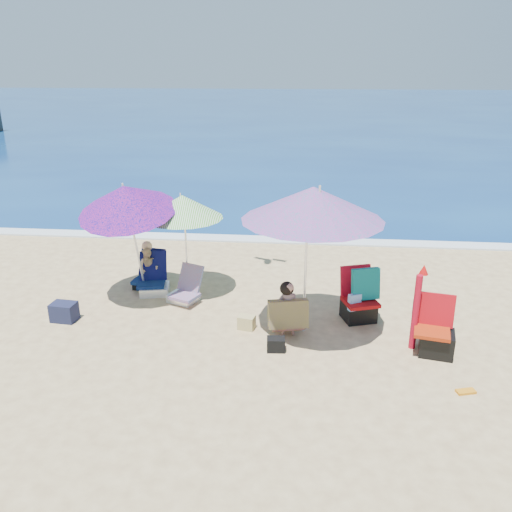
# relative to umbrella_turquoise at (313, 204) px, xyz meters

# --- Properties ---
(ground) EXTENTS (120.00, 120.00, 0.00)m
(ground) POSITION_rel_umbrella_turquoise_xyz_m (-0.59, -0.45, -2.16)
(ground) COLOR #D8BC84
(ground) RESTS_ON ground
(sea) EXTENTS (120.00, 80.00, 0.12)m
(sea) POSITION_rel_umbrella_turquoise_xyz_m (-0.59, 44.55, -2.21)
(sea) COLOR navy
(sea) RESTS_ON ground
(foam) EXTENTS (120.00, 0.50, 0.04)m
(foam) POSITION_rel_umbrella_turquoise_xyz_m (-0.59, 4.65, -2.14)
(foam) COLOR white
(foam) RESTS_ON ground
(umbrella_turquoise) EXTENTS (2.81, 2.81, 2.45)m
(umbrella_turquoise) POSITION_rel_umbrella_turquoise_xyz_m (0.00, 0.00, 0.00)
(umbrella_turquoise) COLOR white
(umbrella_turquoise) RESTS_ON ground
(umbrella_striped) EXTENTS (1.51, 1.51, 1.93)m
(umbrella_striped) POSITION_rel_umbrella_turquoise_xyz_m (-2.29, 1.37, -0.47)
(umbrella_striped) COLOR white
(umbrella_striped) RESTS_ON ground
(umbrella_blue) EXTENTS (1.86, 1.92, 2.33)m
(umbrella_blue) POSITION_rel_umbrella_turquoise_xyz_m (-3.18, 0.97, -0.25)
(umbrella_blue) COLOR silver
(umbrella_blue) RESTS_ON ground
(furled_umbrella) EXTENTS (0.22, 0.26, 1.32)m
(furled_umbrella) POSITION_rel_umbrella_turquoise_xyz_m (1.60, -0.26, -1.43)
(furled_umbrella) COLOR #A40B1F
(furled_umbrella) RESTS_ON ground
(chair_navy) EXTENTS (0.65, 0.73, 0.72)m
(chair_navy) POSITION_rel_umbrella_turquoise_xyz_m (-2.92, 1.37, -1.96)
(chair_navy) COLOR #0C1D46
(chair_navy) RESTS_ON ground
(chair_rainbow) EXTENTS (0.68, 0.77, 0.65)m
(chair_rainbow) POSITION_rel_umbrella_turquoise_xyz_m (-2.24, 1.03, -1.98)
(chair_rainbow) COLOR #C4454A
(chair_rainbow) RESTS_ON ground
(camp_chair_left) EXTENTS (0.67, 0.62, 0.88)m
(camp_chair_left) POSITION_rel_umbrella_turquoise_xyz_m (1.89, -0.40, -1.89)
(camp_chair_left) COLOR #A2290B
(camp_chair_left) RESTS_ON ground
(camp_chair_right) EXTENTS (0.67, 0.76, 0.97)m
(camp_chair_right) POSITION_rel_umbrella_turquoise_xyz_m (0.84, 0.57, -1.81)
(camp_chair_right) COLOR #A80C0E
(camp_chair_right) RESTS_ON ground
(person_center) EXTENTS (0.66, 0.61, 0.92)m
(person_center) POSITION_rel_umbrella_turquoise_xyz_m (-0.33, -0.09, -1.71)
(person_center) COLOR tan
(person_center) RESTS_ON ground
(person_left) EXTENTS (0.57, 0.74, 0.90)m
(person_left) POSITION_rel_umbrella_turquoise_xyz_m (-3.06, 1.57, -1.74)
(person_left) COLOR #D4B07F
(person_left) RESTS_ON ground
(bag_navy_a) EXTENTS (0.43, 0.33, 0.32)m
(bag_navy_a) POSITION_rel_umbrella_turquoise_xyz_m (-4.10, 0.07, -2.00)
(bag_navy_a) COLOR #191D37
(bag_navy_a) RESTS_ON ground
(bag_black_a) EXTENTS (0.29, 0.23, 0.20)m
(bag_black_a) POSITION_rel_umbrella_turquoise_xyz_m (-3.22, 1.48, -2.06)
(bag_black_a) COLOR black
(bag_black_a) RESTS_ON ground
(bag_tan) EXTENTS (0.30, 0.24, 0.23)m
(bag_tan) POSITION_rel_umbrella_turquoise_xyz_m (-1.00, 0.08, -2.04)
(bag_tan) COLOR tan
(bag_tan) RESTS_ON ground
(bag_navy_b) EXTENTS (0.40, 0.33, 0.27)m
(bag_navy_b) POSITION_rel_umbrella_turquoise_xyz_m (2.00, 0.82, -2.02)
(bag_navy_b) COLOR #1A1937
(bag_navy_b) RESTS_ON ground
(bag_black_b) EXTENTS (0.28, 0.21, 0.21)m
(bag_black_b) POSITION_rel_umbrella_turquoise_xyz_m (-0.48, -0.57, -2.05)
(bag_black_b) COLOR black
(bag_black_b) RESTS_ON ground
(orange_item) EXTENTS (0.27, 0.18, 0.03)m
(orange_item) POSITION_rel_umbrella_turquoise_xyz_m (2.08, -1.41, -2.14)
(orange_item) COLOR orange
(orange_item) RESTS_ON ground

